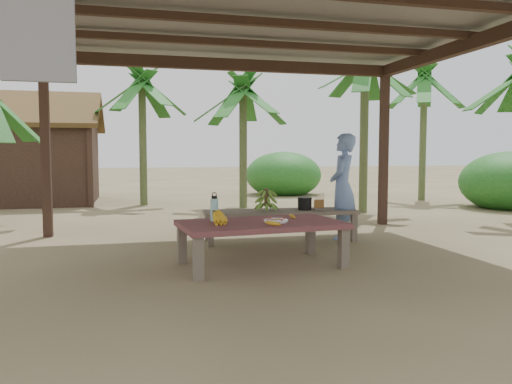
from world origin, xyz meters
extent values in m
plane|color=brown|center=(0.00, 0.00, 0.00)|extent=(80.00, 80.00, 0.00)
cube|color=black|center=(-2.80, 2.30, 1.35)|extent=(0.13, 0.13, 2.70)
cube|color=black|center=(2.80, 2.30, 1.35)|extent=(0.13, 0.13, 2.70)
cube|color=black|center=(0.00, 2.30, 2.70)|extent=(5.80, 0.14, 0.18)
cube|color=black|center=(-2.80, 0.00, 2.70)|extent=(0.14, 4.80, 0.18)
cube|color=black|center=(2.80, 0.00, 2.70)|extent=(0.14, 4.80, 0.18)
cube|color=slate|center=(0.00, 0.00, 2.92)|extent=(6.60, 5.60, 0.06)
cube|color=slate|center=(-2.10, -2.30, 2.15)|extent=(0.45, 0.05, 0.85)
cube|color=brown|center=(-0.91, -0.87, 0.22)|extent=(0.11, 0.11, 0.44)
cube|color=brown|center=(0.72, -0.71, 0.22)|extent=(0.11, 0.11, 0.44)
cube|color=brown|center=(-1.00, -0.03, 0.22)|extent=(0.11, 0.11, 0.44)
cube|color=brown|center=(0.64, 0.13, 0.22)|extent=(0.11, 0.11, 0.44)
cube|color=maroon|center=(-0.14, -0.37, 0.47)|extent=(1.89, 1.17, 0.06)
cube|color=brown|center=(-0.52, 0.92, 0.20)|extent=(0.08, 0.08, 0.40)
cube|color=brown|center=(1.54, 0.78, 0.20)|extent=(0.08, 0.08, 0.40)
cube|color=brown|center=(-0.49, 1.37, 0.20)|extent=(0.08, 0.08, 0.40)
cube|color=brown|center=(1.57, 1.24, 0.20)|extent=(0.08, 0.08, 0.40)
cube|color=brown|center=(0.53, 1.08, 0.42)|extent=(2.23, 0.74, 0.05)
cylinder|color=white|center=(0.01, -0.46, 0.51)|extent=(0.25, 0.25, 0.01)
cylinder|color=white|center=(0.01, -0.46, 0.52)|extent=(0.27, 0.27, 0.02)
cube|color=brown|center=(0.01, -0.46, 0.53)|extent=(0.15, 0.11, 0.02)
ellipsoid|color=gold|center=(-0.09, -0.69, 0.52)|extent=(0.18, 0.07, 0.04)
ellipsoid|color=gold|center=(0.30, -0.16, 0.52)|extent=(0.07, 0.16, 0.04)
cylinder|color=#42C4CE|center=(-0.64, -0.17, 0.63)|extent=(0.09, 0.09, 0.25)
cylinder|color=black|center=(-0.64, -0.17, 0.77)|extent=(0.06, 0.06, 0.03)
torus|color=black|center=(-0.64, -0.17, 0.80)|extent=(0.06, 0.01, 0.06)
cylinder|color=black|center=(0.89, 1.06, 0.54)|extent=(0.20, 0.20, 0.17)
imported|color=#6C8ACD|center=(1.48, 1.06, 0.78)|extent=(0.62, 0.68, 1.56)
cube|color=black|center=(-4.50, 8.00, 1.00)|extent=(4.00, 3.00, 2.00)
cube|color=brown|center=(-4.50, 7.15, 2.35)|extent=(4.40, 1.73, 1.00)
cube|color=brown|center=(-4.50, 8.85, 2.35)|extent=(4.40, 1.73, 1.00)
cylinder|color=#596638|center=(3.27, 4.05, 1.61)|extent=(0.18, 0.18, 3.22)
cylinder|color=#596638|center=(0.96, 5.55, 1.39)|extent=(0.18, 0.18, 2.79)
cylinder|color=#596638|center=(-1.28, 6.76, 1.52)|extent=(0.18, 0.18, 3.04)
cylinder|color=#596638|center=(6.07, 6.24, 1.67)|extent=(0.18, 0.18, 3.33)
camera|label=1|loc=(-1.53, -5.76, 1.27)|focal=35.00mm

